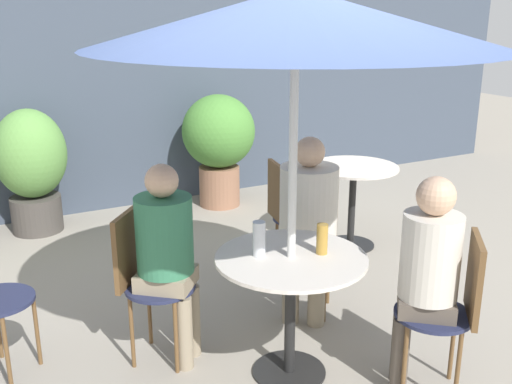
{
  "coord_description": "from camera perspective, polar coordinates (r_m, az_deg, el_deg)",
  "views": [
    {
      "loc": [
        -1.61,
        -2.55,
        1.98
      ],
      "look_at": [
        -0.07,
        0.36,
        0.96
      ],
      "focal_mm": 42.0,
      "sensor_mm": 36.0,
      "label": 1
    }
  ],
  "objects": [
    {
      "name": "bistro_chair_0",
      "position": [
        3.28,
        18.27,
        -9.85
      ],
      "size": [
        0.46,
        0.46,
        0.89
      ],
      "rotation": [
        0.0,
        0.0,
        -2.27
      ],
      "color": "#232847",
      "rests_on": "ground_plane"
    },
    {
      "name": "bistro_chair_2",
      "position": [
        3.49,
        -10.6,
        -7.5
      ],
      "size": [
        0.46,
        0.46,
        0.89
      ],
      "rotation": [
        0.0,
        0.0,
        0.87
      ],
      "color": "#232847",
      "rests_on": "ground_plane"
    },
    {
      "name": "seated_person_0",
      "position": [
        3.18,
        15.97,
        -6.8
      ],
      "size": [
        0.38,
        0.38,
        1.2
      ],
      "rotation": [
        0.0,
        0.0,
        4.01
      ],
      "color": "brown",
      "rests_on": "ground_plane"
    },
    {
      "name": "potted_plant_0",
      "position": [
        5.74,
        -20.62,
        2.5
      ],
      "size": [
        0.64,
        0.64,
        1.13
      ],
      "color": "#47423D",
      "rests_on": "ground_plane"
    },
    {
      "name": "potted_plant_1",
      "position": [
        6.1,
        -3.58,
        5.01
      ],
      "size": [
        0.74,
        0.74,
        1.15
      ],
      "color": "#93664C",
      "rests_on": "ground_plane"
    },
    {
      "name": "umbrella",
      "position": [
        2.95,
        3.8,
        16.16
      ],
      "size": [
        2.04,
        2.04,
        2.07
      ],
      "color": "silver",
      "rests_on": "ground_plane"
    },
    {
      "name": "cafe_table_far",
      "position": [
        5.11,
        9.22,
        0.58
      ],
      "size": [
        0.75,
        0.75,
        0.71
      ],
      "color": "black",
      "rests_on": "ground_plane"
    },
    {
      "name": "cafe_table_near",
      "position": [
        3.27,
        3.32,
        -8.62
      ],
      "size": [
        0.82,
        0.82,
        0.71
      ],
      "color": "black",
      "rests_on": "ground_plane"
    },
    {
      "name": "beer_glass_0",
      "position": [
        3.17,
        0.29,
        -4.49
      ],
      "size": [
        0.07,
        0.07,
        0.19
      ],
      "color": "silver",
      "rests_on": "cafe_table_near"
    },
    {
      "name": "bistro_chair_4",
      "position": [
        4.49,
        3.06,
        -1.56
      ],
      "size": [
        0.43,
        0.41,
        0.89
      ],
      "rotation": [
        0.0,
        0.0,
        1.38
      ],
      "color": "#232847",
      "rests_on": "ground_plane"
    },
    {
      "name": "ground_plane",
      "position": [
        3.61,
        3.81,
        -16.12
      ],
      "size": [
        20.0,
        20.0,
        0.0
      ],
      "primitive_type": "plane",
      "color": "gray"
    },
    {
      "name": "storefront_wall",
      "position": [
        6.12,
        -12.87,
        12.27
      ],
      "size": [
        10.0,
        0.06,
        3.0
      ],
      "color": "#3D4756",
      "rests_on": "ground_plane"
    },
    {
      "name": "seated_person_1",
      "position": [
        3.85,
        4.97,
        -2.06
      ],
      "size": [
        0.47,
        0.47,
        1.21
      ],
      "rotation": [
        0.0,
        0.0,
        -0.7
      ],
      "color": "gray",
      "rests_on": "ground_plane"
    },
    {
      "name": "beer_glass_1",
      "position": [
        3.23,
        6.31,
        -4.47
      ],
      "size": [
        0.06,
        0.06,
        0.17
      ],
      "color": "#B28433",
      "rests_on": "cafe_table_near"
    },
    {
      "name": "seated_person_2",
      "position": [
        3.37,
        -8.44,
        -5.17
      ],
      "size": [
        0.41,
        0.4,
        1.18
      ],
      "rotation": [
        0.0,
        0.0,
        0.87
      ],
      "color": "gray",
      "rests_on": "ground_plane"
    },
    {
      "name": "bistro_chair_1",
      "position": [
        4.05,
        5.18,
        -3.74
      ],
      "size": [
        0.46,
        0.46,
        0.89
      ],
      "rotation": [
        0.0,
        0.0,
        -0.7
      ],
      "color": "#232847",
      "rests_on": "ground_plane"
    }
  ]
}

